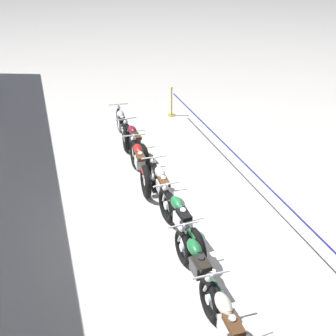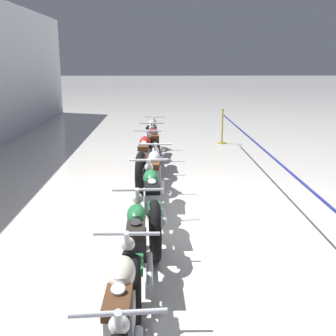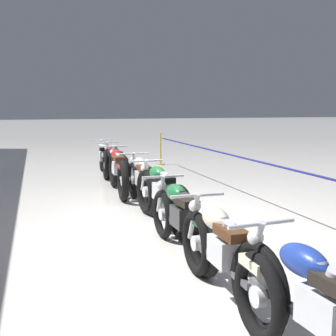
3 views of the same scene
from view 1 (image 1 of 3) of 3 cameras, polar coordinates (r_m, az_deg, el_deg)
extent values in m
plane|color=silver|center=(9.55, 3.44, -7.00)|extent=(120.00, 120.00, 0.00)
torus|color=black|center=(7.23, 5.60, -17.29)|extent=(0.73, 0.12, 0.73)
cylinder|color=silver|center=(7.23, 5.60, -17.29)|extent=(0.17, 0.08, 0.17)
cylinder|color=silver|center=(7.09, 5.43, -15.20)|extent=(0.30, 0.06, 0.59)
cube|color=silver|center=(6.66, 8.22, -20.68)|extent=(0.36, 0.22, 0.26)
cylinder|color=silver|center=(6.53, 8.19, -19.28)|extent=(0.18, 0.11, 0.24)
cylinder|color=silver|center=(6.49, 8.51, -19.78)|extent=(0.18, 0.11, 0.24)
cube|color=#47474C|center=(6.79, 7.95, -21.16)|extent=(1.12, 0.07, 0.06)
ellipsoid|color=beige|center=(6.61, 7.53, -17.79)|extent=(0.46, 0.22, 0.22)
cube|color=#4C2D19|center=(6.42, 8.87, -20.21)|extent=(0.40, 0.20, 0.09)
cylinder|color=silver|center=(6.84, 5.88, -14.19)|extent=(0.04, 0.62, 0.04)
sphere|color=silver|center=(6.99, 5.57, -14.61)|extent=(0.14, 0.14, 0.14)
torus|color=black|center=(8.21, 2.00, -10.69)|extent=(0.70, 0.13, 0.70)
torus|color=black|center=(7.22, 6.35, -17.63)|extent=(0.70, 0.13, 0.70)
cylinder|color=silver|center=(8.21, 2.00, -10.69)|extent=(0.17, 0.08, 0.16)
cylinder|color=silver|center=(7.22, 6.35, -17.63)|extent=(0.17, 0.08, 0.16)
cylinder|color=silver|center=(8.10, 1.81, -8.76)|extent=(0.30, 0.06, 0.59)
cube|color=#2D2D30|center=(7.55, 4.20, -13.29)|extent=(0.37, 0.23, 0.26)
cylinder|color=#2D2D30|center=(7.45, 4.13, -11.95)|extent=(0.18, 0.11, 0.24)
cylinder|color=#2D2D30|center=(7.39, 4.38, -12.33)|extent=(0.18, 0.11, 0.24)
cylinder|color=silver|center=(7.50, 6.10, -15.27)|extent=(0.70, 0.09, 0.07)
cube|color=black|center=(7.68, 4.01, -13.84)|extent=(1.18, 0.09, 0.06)
ellipsoid|color=#1E6B38|center=(7.55, 3.58, -10.73)|extent=(0.47, 0.23, 0.22)
cube|color=black|center=(7.32, 4.66, -12.64)|extent=(0.41, 0.21, 0.09)
cube|color=#1E6B38|center=(7.07, 6.29, -15.95)|extent=(0.32, 0.17, 0.08)
cylinder|color=silver|center=(7.86, 2.12, -7.67)|extent=(0.05, 0.62, 0.04)
sphere|color=silver|center=(8.00, 1.90, -8.16)|extent=(0.14, 0.14, 0.14)
torus|color=black|center=(9.30, -0.20, -5.06)|extent=(0.80, 0.18, 0.79)
torus|color=black|center=(8.14, 3.81, -10.72)|extent=(0.80, 0.18, 0.79)
cylinder|color=silver|center=(9.30, -0.20, -5.06)|extent=(0.19, 0.09, 0.19)
cylinder|color=silver|center=(8.14, 3.81, -10.72)|extent=(0.19, 0.09, 0.19)
cylinder|color=silver|center=(9.22, -0.41, -3.31)|extent=(0.31, 0.08, 0.59)
cube|color=silver|center=(8.57, 1.80, -7.03)|extent=(0.37, 0.24, 0.26)
cylinder|color=silver|center=(8.49, 1.71, -5.78)|extent=(0.19, 0.12, 0.24)
cylinder|color=silver|center=(8.43, 1.93, -6.07)|extent=(0.19, 0.12, 0.24)
cylinder|color=silver|center=(8.48, 3.46, -8.69)|extent=(0.70, 0.12, 0.07)
cube|color=#47474C|center=(8.69, 1.66, -7.60)|extent=(1.25, 0.14, 0.06)
ellipsoid|color=#1E6B38|center=(8.60, 1.23, -4.79)|extent=(0.47, 0.25, 0.22)
cube|color=black|center=(8.35, 2.17, -6.28)|extent=(0.41, 0.23, 0.09)
cube|color=#1E6B38|center=(8.00, 3.72, -8.94)|extent=(0.33, 0.18, 0.08)
cylinder|color=silver|center=(8.99, -0.16, -2.21)|extent=(0.08, 0.62, 0.04)
sphere|color=silver|center=(9.13, -0.34, -2.72)|extent=(0.14, 0.14, 0.14)
torus|color=black|center=(10.42, -1.89, -1.18)|extent=(0.76, 0.15, 0.76)
torus|color=black|center=(9.19, 0.41, -5.61)|extent=(0.76, 0.15, 0.76)
cylinder|color=silver|center=(10.42, -1.89, -1.18)|extent=(0.18, 0.08, 0.18)
cylinder|color=silver|center=(9.19, 0.41, -5.61)|extent=(0.18, 0.08, 0.18)
cylinder|color=silver|center=(10.36, -2.04, 0.42)|extent=(0.30, 0.06, 0.59)
cube|color=silver|center=(9.67, -0.75, -2.60)|extent=(0.37, 0.23, 0.26)
cylinder|color=silver|center=(9.61, -0.82, -1.46)|extent=(0.18, 0.11, 0.24)
cylinder|color=silver|center=(9.54, -0.69, -1.70)|extent=(0.18, 0.11, 0.24)
cylinder|color=silver|center=(9.53, 0.55, -4.10)|extent=(0.70, 0.09, 0.07)
cube|color=#47474C|center=(9.79, -0.82, -3.16)|extent=(1.19, 0.09, 0.06)
ellipsoid|color=#B7BABF|center=(9.74, -1.11, -0.62)|extent=(0.47, 0.23, 0.22)
cube|color=#4C2D19|center=(9.45, -0.55, -1.85)|extent=(0.41, 0.21, 0.09)
cube|color=#B7BABF|center=(9.09, 0.33, -4.03)|extent=(0.32, 0.17, 0.08)
cylinder|color=silver|center=(10.14, -1.91, 1.46)|extent=(0.05, 0.62, 0.04)
sphere|color=silver|center=(10.28, -2.01, 0.96)|extent=(0.14, 0.14, 0.14)
torus|color=black|center=(11.52, -4.59, 1.99)|extent=(0.83, 0.20, 0.82)
torus|color=black|center=(10.15, -3.04, -1.88)|extent=(0.83, 0.20, 0.82)
cylinder|color=silver|center=(11.52, -4.59, 1.99)|extent=(0.19, 0.09, 0.19)
cylinder|color=silver|center=(10.15, -3.04, -1.88)|extent=(0.19, 0.09, 0.19)
cylinder|color=silver|center=(11.48, -4.72, 3.45)|extent=(0.31, 0.07, 0.59)
cube|color=silver|center=(10.71, -3.84, 0.81)|extent=(0.37, 0.24, 0.26)
cylinder|color=silver|center=(10.66, -3.91, 1.87)|extent=(0.19, 0.12, 0.24)
cylinder|color=silver|center=(10.58, -3.83, 1.67)|extent=(0.19, 0.12, 0.24)
cylinder|color=silver|center=(10.54, -2.77, -0.51)|extent=(0.70, 0.11, 0.07)
cube|color=#ADAFB5|center=(10.82, -3.86, 0.28)|extent=(1.27, 0.14, 0.06)
ellipsoid|color=#B21E19|center=(10.80, -4.11, 2.59)|extent=(0.47, 0.25, 0.22)
cube|color=#4C2D19|center=(10.50, -3.75, 1.56)|extent=(0.41, 0.22, 0.09)
cube|color=#B21E19|center=(10.05, -3.13, -0.32)|extent=(0.33, 0.18, 0.08)
cylinder|color=silver|center=(11.27, -4.68, 4.45)|extent=(0.07, 0.62, 0.04)
sphere|color=silver|center=(11.40, -4.72, 3.97)|extent=(0.14, 0.14, 0.14)
torus|color=black|center=(12.67, -5.58, 4.38)|extent=(0.79, 0.19, 0.78)
torus|color=black|center=(11.32, -3.35, 1.41)|extent=(0.79, 0.19, 0.78)
cylinder|color=silver|center=(12.67, -5.58, 4.38)|extent=(0.19, 0.09, 0.18)
cylinder|color=silver|center=(11.32, -3.35, 1.41)|extent=(0.19, 0.09, 0.18)
cylinder|color=silver|center=(12.63, -5.76, 5.71)|extent=(0.31, 0.08, 0.59)
cube|color=#2D2D30|center=(11.88, -4.48, 3.58)|extent=(0.37, 0.24, 0.26)
cylinder|color=#2D2D30|center=(11.83, -4.58, 4.54)|extent=(0.19, 0.12, 0.24)
cylinder|color=#2D2D30|center=(11.76, -4.46, 4.39)|extent=(0.19, 0.12, 0.24)
cylinder|color=silver|center=(11.71, -3.36, 2.50)|extent=(0.70, 0.12, 0.07)
cube|color=#47474C|center=(11.98, -4.53, 3.07)|extent=(1.24, 0.15, 0.06)
ellipsoid|color=maroon|center=(11.97, -4.86, 5.14)|extent=(0.47, 0.25, 0.22)
cube|color=#4C2D19|center=(11.67, -4.33, 4.31)|extent=(0.41, 0.23, 0.09)
cube|color=maroon|center=(11.24, -3.47, 2.76)|extent=(0.33, 0.18, 0.08)
cylinder|color=silver|center=(12.44, -5.67, 6.66)|extent=(0.08, 0.62, 0.04)
sphere|color=silver|center=(12.56, -5.75, 6.20)|extent=(0.14, 0.14, 0.14)
torus|color=black|center=(13.90, -6.63, 6.47)|extent=(0.75, 0.17, 0.74)
torus|color=black|center=(12.50, -5.81, 3.92)|extent=(0.75, 0.17, 0.74)
cylinder|color=silver|center=(13.90, -6.63, 6.47)|extent=(0.18, 0.09, 0.18)
cylinder|color=silver|center=(12.50, -5.81, 3.92)|extent=(0.18, 0.09, 0.18)
cylinder|color=silver|center=(13.88, -6.74, 7.69)|extent=(0.31, 0.08, 0.59)
cube|color=silver|center=(13.09, -6.25, 5.82)|extent=(0.38, 0.25, 0.26)
cylinder|color=silver|center=(13.05, -6.32, 6.70)|extent=(0.19, 0.12, 0.24)
cylinder|color=silver|center=(12.97, -6.27, 6.57)|extent=(0.19, 0.12, 0.24)
cylinder|color=silver|center=(12.88, -5.43, 4.81)|extent=(0.70, 0.13, 0.07)
cube|color=#47474C|center=(13.19, -6.24, 5.34)|extent=(1.22, 0.16, 0.06)
ellipsoid|color=#B7BABF|center=(13.20, -6.43, 7.24)|extent=(0.48, 0.26, 0.22)
cube|color=black|center=(12.88, -6.23, 6.51)|extent=(0.42, 0.23, 0.09)
cube|color=#B7BABF|center=(12.44, -5.90, 5.14)|extent=(0.33, 0.19, 0.08)
cylinder|color=silver|center=(13.68, -6.75, 8.57)|extent=(0.09, 0.62, 0.04)
sphere|color=silver|center=(13.81, -6.75, 8.14)|extent=(0.14, 0.14, 0.14)
cylinder|color=navy|center=(9.66, 11.93, -1.00)|extent=(11.97, 0.04, 0.04)
cylinder|color=gold|center=(15.21, 0.48, 7.19)|extent=(0.28, 0.28, 0.03)
cylinder|color=gold|center=(15.04, 0.48, 8.92)|extent=(0.05, 0.05, 0.95)
sphere|color=gold|center=(14.88, 0.49, 10.79)|extent=(0.08, 0.08, 0.08)
camera|label=2|loc=(4.02, 35.49, -28.24)|focal=45.00mm
camera|label=3|loc=(3.71, 9.17, -53.60)|focal=45.00mm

